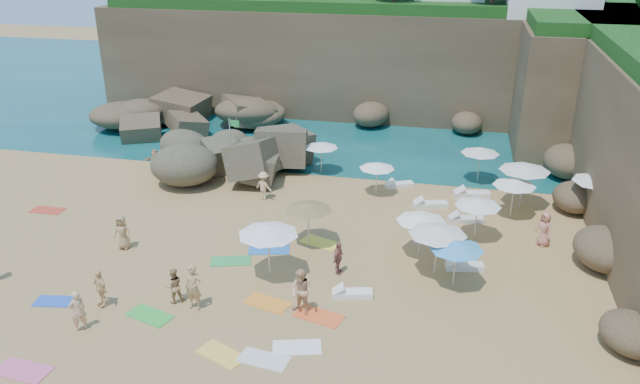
% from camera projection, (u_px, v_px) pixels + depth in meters
% --- Properties ---
extents(ground, '(120.00, 120.00, 0.00)m').
position_uv_depth(ground, '(264.00, 253.00, 28.75)').
color(ground, tan).
rests_on(ground, ground).
extents(seawater, '(120.00, 120.00, 0.00)m').
position_uv_depth(seawater, '(363.00, 94.00, 55.65)').
color(seawater, '#0C4751').
rests_on(seawater, ground).
extents(cliff_back, '(44.00, 8.00, 8.00)m').
position_uv_depth(cliff_back, '(380.00, 61.00, 49.18)').
color(cliff_back, brown).
rests_on(cliff_back, ground).
extents(cliff_corner, '(10.00, 12.00, 8.00)m').
position_uv_depth(cliff_corner, '(593.00, 86.00, 41.72)').
color(cliff_corner, brown).
rests_on(cliff_corner, ground).
extents(rock_promontory, '(12.00, 7.00, 2.00)m').
position_uv_depth(rock_promontory, '(184.00, 133.00, 45.28)').
color(rock_promontory, brown).
rests_on(rock_promontory, ground).
extents(marina_masts, '(3.10, 0.10, 6.00)m').
position_uv_depth(marina_masts, '(188.00, 53.00, 57.74)').
color(marina_masts, white).
rests_on(marina_masts, ground).
extents(rock_outcrop, '(8.81, 7.58, 2.99)m').
position_uv_depth(rock_outcrop, '(233.00, 172.00, 38.18)').
color(rock_outcrop, brown).
rests_on(rock_outcrop, ground).
extents(flag_pole, '(0.67, 0.17, 3.43)m').
position_uv_depth(flag_pole, '(232.00, 139.00, 37.15)').
color(flag_pole, silver).
rests_on(flag_pole, ground).
extents(parasol_0, '(2.05, 2.05, 1.94)m').
position_uv_depth(parasol_0, '(321.00, 145.00, 37.36)').
color(parasol_0, silver).
rests_on(parasol_0, ground).
extents(parasol_1, '(2.22, 2.22, 2.10)m').
position_uv_depth(parasol_1, '(480.00, 151.00, 36.00)').
color(parasol_1, silver).
rests_on(parasol_1, ground).
extents(parasol_2, '(2.64, 2.64, 2.50)m').
position_uv_depth(parasol_2, '(525.00, 167.00, 32.54)').
color(parasol_2, silver).
rests_on(parasol_2, ground).
extents(parasol_3, '(2.56, 2.56, 2.43)m').
position_uv_depth(parasol_3, '(599.00, 178.00, 31.29)').
color(parasol_3, silver).
rests_on(parasol_3, ground).
extents(parasol_4, '(2.20, 2.20, 2.08)m').
position_uv_depth(parasol_4, '(478.00, 203.00, 29.32)').
color(parasol_4, silver).
rests_on(parasol_4, ground).
extents(parasol_5, '(2.24, 2.24, 2.12)m').
position_uv_depth(parasol_5, '(421.00, 218.00, 27.75)').
color(parasol_5, silver).
rests_on(parasol_5, ground).
extents(parasol_6, '(2.27, 2.27, 2.15)m').
position_uv_depth(parasol_6, '(308.00, 206.00, 28.78)').
color(parasol_6, silver).
rests_on(parasol_6, ground).
extents(parasol_7, '(1.97, 1.97, 1.86)m').
position_uv_depth(parasol_7, '(377.00, 166.00, 34.34)').
color(parasol_7, silver).
rests_on(parasol_7, ground).
extents(parasol_8, '(2.19, 2.19, 2.07)m').
position_uv_depth(parasol_8, '(515.00, 183.00, 31.61)').
color(parasol_8, silver).
rests_on(parasol_8, ground).
extents(parasol_9, '(2.58, 2.58, 2.44)m').
position_uv_depth(parasol_9, '(268.00, 230.00, 25.97)').
color(parasol_9, silver).
rests_on(parasol_9, ground).
extents(parasol_10, '(2.24, 2.24, 2.12)m').
position_uv_depth(parasol_10, '(457.00, 245.00, 25.34)').
color(parasol_10, silver).
rests_on(parasol_10, ground).
extents(parasol_11, '(2.47, 2.47, 2.34)m').
position_uv_depth(parasol_11, '(438.00, 230.00, 26.13)').
color(parasol_11, silver).
rests_on(parasol_11, ground).
extents(lounger_0, '(1.69, 1.20, 0.25)m').
position_uv_depth(lounger_0, '(399.00, 185.00, 35.94)').
color(lounger_0, white).
rests_on(lounger_0, ground).
extents(lounger_1, '(2.05, 1.06, 0.30)m').
position_uv_depth(lounger_1, '(472.00, 195.00, 34.59)').
color(lounger_1, white).
rests_on(lounger_1, ground).
extents(lounger_2, '(1.84, 0.97, 0.27)m').
position_uv_depth(lounger_2, '(466.00, 220.00, 31.70)').
color(lounger_2, silver).
rests_on(lounger_2, ground).
extents(lounger_3, '(1.92, 1.09, 0.28)m').
position_uv_depth(lounger_3, '(430.00, 205.00, 33.37)').
color(lounger_3, white).
rests_on(lounger_3, ground).
extents(lounger_4, '(1.72, 0.84, 0.26)m').
position_uv_depth(lounger_4, '(465.00, 267.00, 27.37)').
color(lounger_4, white).
rests_on(lounger_4, ground).
extents(lounger_5, '(1.72, 0.93, 0.25)m').
position_uv_depth(lounger_5, '(352.00, 294.00, 25.36)').
color(lounger_5, white).
rests_on(lounger_5, ground).
extents(towel_0, '(1.75, 1.09, 0.03)m').
position_uv_depth(towel_0, '(55.00, 301.00, 25.06)').
color(towel_0, blue).
rests_on(towel_0, ground).
extents(towel_1, '(1.98, 1.11, 0.03)m').
position_uv_depth(towel_1, '(23.00, 370.00, 21.17)').
color(towel_1, '#E6598C').
rests_on(towel_1, ground).
extents(towel_2, '(1.99, 1.37, 0.03)m').
position_uv_depth(towel_2, '(267.00, 303.00, 24.95)').
color(towel_2, orange).
rests_on(towel_2, ground).
extents(towel_3, '(1.98, 1.40, 0.03)m').
position_uv_depth(towel_3, '(150.00, 315.00, 24.15)').
color(towel_3, green).
rests_on(towel_3, ground).
extents(towel_4, '(1.96, 1.50, 0.03)m').
position_uv_depth(towel_4, '(221.00, 354.00, 21.97)').
color(towel_4, yellow).
rests_on(towel_4, ground).
extents(towel_5, '(1.92, 1.30, 0.03)m').
position_uv_depth(towel_5, '(297.00, 347.00, 22.33)').
color(towel_5, white).
rests_on(towel_5, ground).
extents(towel_7, '(1.72, 0.89, 0.03)m').
position_uv_depth(towel_7, '(47.00, 210.00, 33.02)').
color(towel_7, red).
rests_on(towel_7, ground).
extents(towel_8, '(2.07, 1.39, 0.03)m').
position_uv_depth(towel_8, '(269.00, 250.00, 29.03)').
color(towel_8, blue).
rests_on(towel_8, ground).
extents(towel_10, '(2.06, 1.40, 0.03)m').
position_uv_depth(towel_10, '(319.00, 316.00, 24.12)').
color(towel_10, '#FF5E28').
rests_on(towel_10, ground).
extents(towel_11, '(1.97, 1.37, 0.03)m').
position_uv_depth(towel_11, '(231.00, 261.00, 28.05)').
color(towel_11, green).
rests_on(towel_11, ground).
extents(towel_12, '(2.06, 1.49, 0.03)m').
position_uv_depth(towel_12, '(320.00, 242.00, 29.67)').
color(towel_12, '#FFEA43').
rests_on(towel_12, ground).
extents(towel_13, '(1.86, 1.10, 0.03)m').
position_uv_depth(towel_13, '(264.00, 359.00, 21.71)').
color(towel_13, silver).
rests_on(towel_13, ground).
extents(person_stand_1, '(0.93, 0.88, 1.50)m').
position_uv_depth(person_stand_1, '(174.00, 286.00, 24.75)').
color(person_stand_1, tan).
rests_on(person_stand_1, ground).
extents(person_stand_2, '(1.13, 0.79, 1.61)m').
position_uv_depth(person_stand_2, '(264.00, 186.00, 34.04)').
color(person_stand_2, '#DAAD7C').
rests_on(person_stand_2, ground).
extents(person_stand_3, '(0.54, 0.94, 1.50)m').
position_uv_depth(person_stand_3, '(338.00, 258.00, 26.81)').
color(person_stand_3, '#9B5A4D').
rests_on(person_stand_3, ground).
extents(person_stand_4, '(0.87, 0.93, 1.69)m').
position_uv_depth(person_stand_4, '(544.00, 229.00, 29.14)').
color(person_stand_4, tan).
rests_on(person_stand_4, ground).
extents(person_stand_5, '(1.38, 0.45, 1.47)m').
position_uv_depth(person_stand_5, '(155.00, 161.00, 37.80)').
color(person_stand_5, tan).
rests_on(person_stand_5, ground).
extents(person_stand_6, '(0.69, 0.72, 1.66)m').
position_uv_depth(person_stand_6, '(78.00, 311.00, 23.02)').
color(person_stand_6, '#E3AC81').
rests_on(person_stand_6, ground).
extents(person_lie_1, '(1.58, 1.81, 0.38)m').
position_uv_depth(person_lie_1, '(102.00, 301.00, 24.73)').
color(person_lie_1, '#F4C68A').
rests_on(person_lie_1, ground).
extents(person_lie_2, '(0.84, 1.65, 0.43)m').
position_uv_depth(person_lie_2, '(124.00, 244.00, 29.09)').
color(person_lie_2, '#A77D53').
rests_on(person_lie_2, ground).
extents(person_lie_4, '(0.83, 1.92, 0.45)m').
position_uv_depth(person_lie_4, '(195.00, 303.00, 24.54)').
color(person_lie_4, tan).
rests_on(person_lie_4, ground).
extents(person_lie_5, '(1.60, 2.10, 0.72)m').
position_uv_depth(person_lie_5, '(302.00, 306.00, 24.16)').
color(person_lie_5, tan).
rests_on(person_lie_5, ground).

